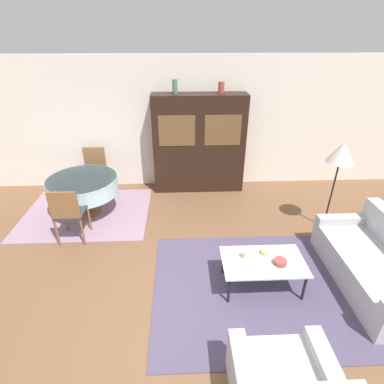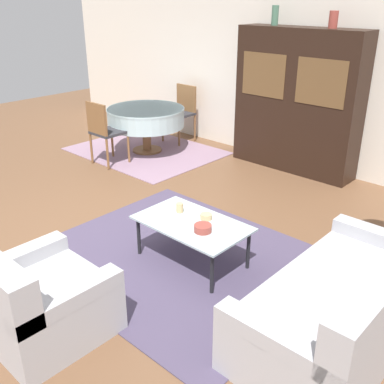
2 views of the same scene
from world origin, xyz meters
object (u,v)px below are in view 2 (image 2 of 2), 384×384
at_px(couch, 346,307).
at_px(bowl, 203,228).
at_px(vase_short, 333,20).
at_px(coffee_table, 192,226).
at_px(display_cabinet, 297,102).
at_px(cup, 180,208).
at_px(vase_tall, 275,15).
at_px(bowl_small, 206,216).
at_px(dining_chair_far, 182,109).
at_px(armchair, 38,301).
at_px(dining_chair_near, 104,129).
at_px(dining_table, 146,117).

bearing_deg(couch, bowl, 92.24).
distance_m(bowl, vase_short, 3.46).
relative_size(coffee_table, display_cabinet, 0.54).
relative_size(display_cabinet, cup, 20.61).
height_order(coffee_table, display_cabinet, display_cabinet).
xyz_separation_m(couch, vase_tall, (-2.71, 2.95, 1.86)).
bearing_deg(vase_short, vase_tall, 180.00).
relative_size(bowl_small, vase_short, 0.54).
relative_size(dining_chair_far, vase_tall, 3.66).
bearing_deg(vase_tall, armchair, -77.91).
relative_size(couch, vase_short, 8.67).
bearing_deg(coffee_table, cup, 161.84).
bearing_deg(bowl_small, dining_chair_near, 161.22).
bearing_deg(vase_short, armchair, -88.96).
relative_size(coffee_table, vase_short, 5.08).
relative_size(coffee_table, cup, 11.04).
relative_size(dining_table, vase_short, 5.89).
distance_m(display_cabinet, bowl, 3.17).
distance_m(dining_chair_far, bowl, 4.19).
xyz_separation_m(armchair, dining_chair_near, (-2.67, 2.67, 0.27)).
bearing_deg(vase_tall, bowl_small, -67.00).
xyz_separation_m(couch, coffee_table, (-1.57, 0.01, 0.11)).
bearing_deg(dining_chair_far, bowl, 136.49).
relative_size(coffee_table, dining_chair_far, 1.12).
relative_size(coffee_table, bowl_small, 9.45).
height_order(cup, vase_short, vase_short).
xyz_separation_m(bowl_small, vase_tall, (-1.19, 2.79, 1.69)).
height_order(couch, cup, couch).
bearing_deg(coffee_table, bowl_small, 69.29).
relative_size(dining_chair_far, bowl_small, 8.43).
bearing_deg(dining_table, couch, -24.19).
distance_m(display_cabinet, vase_short, 1.19).
relative_size(bowl, bowl_small, 1.43).
bearing_deg(dining_table, vase_tall, 29.41).
relative_size(display_cabinet, dining_chair_near, 2.09).
distance_m(couch, armchair, 2.32).
bearing_deg(vase_short, cup, -89.68).
bearing_deg(dining_chair_far, bowl_small, 137.27).
height_order(couch, vase_short, vase_short).
xyz_separation_m(dining_chair_near, vase_short, (2.59, 1.81, 1.56)).
relative_size(display_cabinet, vase_tall, 7.66).
bearing_deg(dining_chair_near, dining_table, 90.00).
xyz_separation_m(cup, bowl, (0.43, -0.14, -0.02)).
height_order(coffee_table, bowl_small, bowl_small).
height_order(armchair, bowl, armchair).
xyz_separation_m(dining_chair_near, bowl, (3.04, -1.19, -0.10)).
distance_m(couch, bowl, 1.39).
bearing_deg(dining_chair_far, couch, 147.36).
xyz_separation_m(cup, bowl_small, (0.29, 0.06, -0.02)).
xyz_separation_m(dining_table, cup, (2.60, -1.89, -0.10)).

